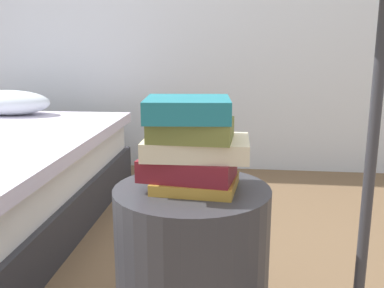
{
  "coord_description": "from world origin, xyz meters",
  "views": [
    {
      "loc": [
        0.14,
        -1.19,
        0.9
      ],
      "look_at": [
        0.0,
        0.0,
        0.63
      ],
      "focal_mm": 40.7,
      "sensor_mm": 36.0,
      "label": 1
    }
  ],
  "objects_px": {
    "side_table": "(192,267)",
    "book_maroon": "(188,168)",
    "book_cream": "(197,147)",
    "book_ochre": "(196,183)",
    "book_teal": "(188,109)",
    "book_olive": "(191,130)"
  },
  "relations": [
    {
      "from": "book_olive",
      "to": "book_teal",
      "type": "height_order",
      "value": "book_teal"
    },
    {
      "from": "side_table",
      "to": "book_teal",
      "type": "distance_m",
      "value": 0.48
    },
    {
      "from": "book_ochre",
      "to": "book_teal",
      "type": "distance_m",
      "value": 0.22
    },
    {
      "from": "side_table",
      "to": "book_ochre",
      "type": "relative_size",
      "value": 2.18
    },
    {
      "from": "book_maroon",
      "to": "book_olive",
      "type": "distance_m",
      "value": 0.11
    },
    {
      "from": "book_cream",
      "to": "book_olive",
      "type": "bearing_deg",
      "value": -126.58
    },
    {
      "from": "book_ochre",
      "to": "book_teal",
      "type": "relative_size",
      "value": 0.99
    },
    {
      "from": "book_maroon",
      "to": "book_ochre",
      "type": "bearing_deg",
      "value": 33.33
    },
    {
      "from": "side_table",
      "to": "book_maroon",
      "type": "bearing_deg",
      "value": -152.92
    },
    {
      "from": "book_maroon",
      "to": "book_cream",
      "type": "height_order",
      "value": "book_cream"
    },
    {
      "from": "book_ochre",
      "to": "book_maroon",
      "type": "height_order",
      "value": "book_maroon"
    },
    {
      "from": "book_maroon",
      "to": "book_teal",
      "type": "xyz_separation_m",
      "value": [
        0.0,
        -0.0,
        0.17
      ]
    },
    {
      "from": "side_table",
      "to": "book_cream",
      "type": "distance_m",
      "value": 0.37
    },
    {
      "from": "book_cream",
      "to": "book_teal",
      "type": "bearing_deg",
      "value": -140.6
    },
    {
      "from": "book_olive",
      "to": "book_teal",
      "type": "xyz_separation_m",
      "value": [
        -0.01,
        0.0,
        0.06
      ]
    },
    {
      "from": "side_table",
      "to": "book_maroon",
      "type": "xyz_separation_m",
      "value": [
        -0.01,
        -0.01,
        0.31
      ]
    },
    {
      "from": "book_ochre",
      "to": "book_cream",
      "type": "xyz_separation_m",
      "value": [
        0.0,
        0.01,
        0.1
      ]
    },
    {
      "from": "book_ochre",
      "to": "book_maroon",
      "type": "distance_m",
      "value": 0.05
    },
    {
      "from": "side_table",
      "to": "book_cream",
      "type": "bearing_deg",
      "value": 43.88
    },
    {
      "from": "side_table",
      "to": "book_cream",
      "type": "xyz_separation_m",
      "value": [
        0.01,
        0.01,
        0.37
      ]
    },
    {
      "from": "side_table",
      "to": "book_cream",
      "type": "relative_size",
      "value": 1.69
    },
    {
      "from": "side_table",
      "to": "book_olive",
      "type": "height_order",
      "value": "book_olive"
    }
  ]
}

